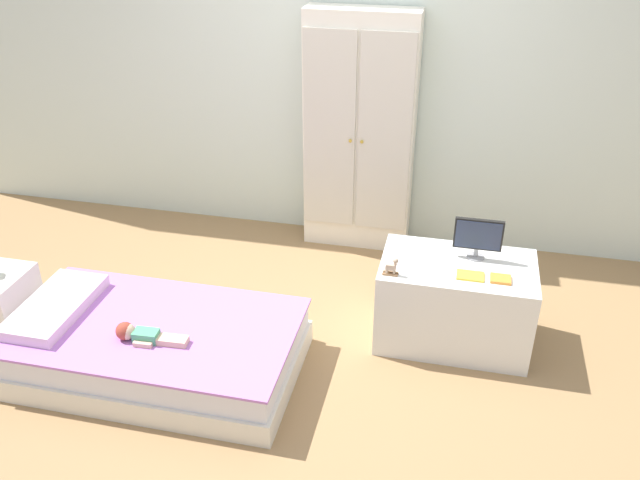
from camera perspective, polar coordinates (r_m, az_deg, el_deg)
ground_plane at (r=3.94m, az=-2.12°, el=-9.82°), size 10.00×10.00×0.02m
back_wall at (r=4.73m, az=2.59°, el=15.56°), size 6.40×0.05×2.70m
bed at (r=3.85m, az=-13.89°, el=-8.91°), size 1.58×0.89×0.30m
pillow at (r=4.02m, az=-21.81°, el=-5.30°), size 0.32×0.64×0.07m
doll at (r=3.65m, az=-15.37°, el=-7.79°), size 0.39×0.14×0.10m
wardrobe at (r=4.69m, az=3.41°, el=9.08°), size 0.76×0.27×1.70m
tv_stand at (r=3.97m, az=11.49°, el=-5.25°), size 0.87×0.54×0.52m
tv_monitor at (r=3.84m, az=13.45°, el=0.32°), size 0.27×0.10×0.25m
rocking_horse_toy at (r=3.65m, az=6.21°, el=-2.35°), size 0.09×0.04×0.11m
book_yellow at (r=3.72m, az=12.80°, el=-3.01°), size 0.15×0.10×0.01m
book_orange at (r=3.73m, az=15.27°, el=-3.25°), size 0.11×0.09×0.02m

